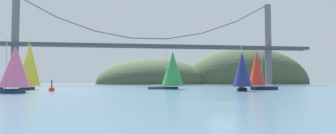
{
  "coord_description": "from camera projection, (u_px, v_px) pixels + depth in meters",
  "views": [
    {
      "loc": [
        -8.18,
        -24.07,
        2.03
      ],
      "look_at": [
        0.0,
        36.13,
        4.93
      ],
      "focal_mm": 30.35,
      "sensor_mm": 36.0,
      "label": 1
    }
  ],
  "objects": [
    {
      "name": "sailboat_pink_spinnaker",
      "position": [
        14.0,
        68.0,
        46.15
      ],
      "size": [
        8.48,
        5.45,
        8.89
      ],
      "color": "navy",
      "rests_on": "ground_plane"
    },
    {
      "name": "suspension_bridge",
      "position": [
        149.0,
        45.0,
        119.67
      ],
      "size": [
        142.59,
        6.0,
        36.37
      ],
      "color": "slate",
      "rests_on": "ground_plane"
    },
    {
      "name": "sailboat_scarlet_sail",
      "position": [
        257.0,
        70.0,
        61.27
      ],
      "size": [
        6.94,
        4.14,
        8.74
      ],
      "color": "#191E4C",
      "rests_on": "ground_plane"
    },
    {
      "name": "ground_plane",
      "position": [
        224.0,
        104.0,
        24.83
      ],
      "size": [
        360.0,
        360.0,
        0.0
      ],
      "primitive_type": "plane",
      "color": "#426075"
    },
    {
      "name": "headland_center",
      "position": [
        153.0,
        84.0,
        159.12
      ],
      "size": [
        63.29,
        44.0,
        28.83
      ],
      "primitive_type": "ellipsoid",
      "color": "#425138",
      "rests_on": "ground_plane"
    },
    {
      "name": "sailboat_navy_sail",
      "position": [
        242.0,
        71.0,
        53.88
      ],
      "size": [
        4.54,
        7.06,
        8.73
      ],
      "color": "black",
      "rests_on": "ground_plane"
    },
    {
      "name": "channel_buoy",
      "position": [
        52.0,
        89.0,
        53.7
      ],
      "size": [
        1.1,
        1.1,
        2.64
      ],
      "color": "red",
      "rests_on": "ground_plane"
    },
    {
      "name": "headland_right",
      "position": [
        246.0,
        84.0,
        166.52
      ],
      "size": [
        75.18,
        44.0,
        42.84
      ],
      "primitive_type": "ellipsoid",
      "color": "#425138",
      "rests_on": "ground_plane"
    },
    {
      "name": "sailboat_green_sail",
      "position": [
        172.0,
        69.0,
        66.6
      ],
      "size": [
        8.65,
        5.63,
        9.18
      ],
      "color": "navy",
      "rests_on": "ground_plane"
    },
    {
      "name": "sailboat_yellow_sail",
      "position": [
        29.0,
        65.0,
        64.49
      ],
      "size": [
        5.66,
        9.57,
        11.49
      ],
      "color": "black",
      "rests_on": "ground_plane"
    }
  ]
}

